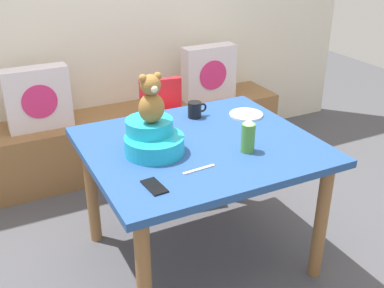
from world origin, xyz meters
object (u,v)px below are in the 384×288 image
object	(u,v)px
dinner_plate_far	(246,114)
coffee_mug	(195,110)
cell_phone	(154,186)
teddy_bear	(151,100)
ketchup_bottle	(248,136)
dinner_plate_near	(149,126)
dining_table	(200,160)
highchair	(166,121)
pillow_floral_right	(209,73)
infant_seat_teal	(153,138)
pillow_floral_left	(38,99)

from	to	relation	value
dinner_plate_far	coffee_mug	bearing A→B (deg)	158.38
cell_phone	teddy_bear	bearing A→B (deg)	63.75
ketchup_bottle	dinner_plate_near	world-z (taller)	ketchup_bottle
ketchup_bottle	dinner_plate_near	xyz separation A→B (m)	(-0.33, 0.50, -0.08)
dinner_plate_far	dining_table	bearing A→B (deg)	-152.91
ketchup_bottle	dining_table	bearing A→B (deg)	130.82
dining_table	teddy_bear	world-z (taller)	teddy_bear
dining_table	cell_phone	distance (m)	0.51
highchair	teddy_bear	bearing A→B (deg)	-117.24
teddy_bear	dinner_plate_near	size ratio (longest dim) A/B	1.25
pillow_floral_right	cell_phone	bearing A→B (deg)	-125.68
infant_seat_teal	dinner_plate_near	xyz separation A→B (m)	(0.09, 0.29, -0.07)
pillow_floral_right	dinner_plate_far	xyz separation A→B (m)	(-0.31, -1.03, 0.07)
pillow_floral_right	cell_phone	world-z (taller)	pillow_floral_right
pillow_floral_right	teddy_bear	size ratio (longest dim) A/B	1.76
pillow_floral_right	infant_seat_teal	size ratio (longest dim) A/B	1.33
pillow_floral_right	highchair	world-z (taller)	pillow_floral_right
cell_phone	pillow_floral_left	bearing A→B (deg)	93.87
pillow_floral_left	pillow_floral_right	distance (m)	1.35
ketchup_bottle	dinner_plate_far	distance (m)	0.49
highchair	dinner_plate_near	size ratio (longest dim) A/B	3.95
pillow_floral_right	infant_seat_teal	xyz separation A→B (m)	(-0.99, -1.23, 0.13)
pillow_floral_left	pillow_floral_right	xyz separation A→B (m)	(1.35, 0.00, 0.00)
ketchup_bottle	highchair	bearing A→B (deg)	90.45
dining_table	dinner_plate_far	size ratio (longest dim) A/B	5.93
highchair	cell_phone	bearing A→B (deg)	-115.66
pillow_floral_right	ketchup_bottle	world-z (taller)	ketchup_bottle
pillow_floral_left	teddy_bear	world-z (taller)	teddy_bear
dinner_plate_far	cell_phone	world-z (taller)	dinner_plate_far
teddy_bear	dinner_plate_far	world-z (taller)	teddy_bear
pillow_floral_left	infant_seat_teal	size ratio (longest dim) A/B	1.33
infant_seat_teal	dinner_plate_far	size ratio (longest dim) A/B	1.65
highchair	ketchup_bottle	distance (m)	1.07
cell_phone	infant_seat_teal	bearing A→B (deg)	63.78
teddy_bear	dining_table	bearing A→B (deg)	-4.17
teddy_bear	ketchup_bottle	size ratio (longest dim) A/B	1.35
ketchup_bottle	teddy_bear	bearing A→B (deg)	153.59
dinner_plate_far	highchair	bearing A→B (deg)	113.05
dining_table	cell_phone	xyz separation A→B (m)	(-0.39, -0.31, 0.10)
teddy_bear	cell_phone	xyz separation A→B (m)	(-0.13, -0.33, -0.27)
infant_seat_teal	dinner_plate_near	world-z (taller)	infant_seat_teal
coffee_mug	dinner_plate_near	bearing A→B (deg)	-176.76
infant_seat_teal	teddy_bear	bearing A→B (deg)	-90.00
infant_seat_teal	dinner_plate_near	bearing A→B (deg)	72.48
highchair	dinner_plate_far	world-z (taller)	highchair
pillow_floral_left	infant_seat_teal	bearing A→B (deg)	-73.50
infant_seat_teal	pillow_floral_left	bearing A→B (deg)	106.50
pillow_floral_right	dining_table	world-z (taller)	pillow_floral_right
pillow_floral_right	dinner_plate_far	world-z (taller)	pillow_floral_right
pillow_floral_left	dinner_plate_near	world-z (taller)	pillow_floral_left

